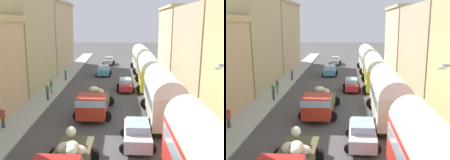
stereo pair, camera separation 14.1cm
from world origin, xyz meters
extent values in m
plane|color=#474444|center=(0.00, 27.00, 0.00)|extent=(154.00, 154.00, 0.00)
cube|color=#A8AFA4|center=(-7.25, 27.00, 0.07)|extent=(2.50, 70.00, 0.14)
cube|color=#979C8D|center=(7.25, 27.00, 0.07)|extent=(2.50, 70.00, 0.14)
cube|color=tan|center=(-10.64, 26.31, 5.65)|extent=(4.28, 12.28, 11.30)
cube|color=tan|center=(-11.29, 40.32, 5.53)|extent=(5.58, 14.82, 11.06)
cube|color=tan|center=(-11.29, 40.32, 11.27)|extent=(6.14, 14.82, 0.42)
cube|color=tan|center=(11.25, 25.97, 5.01)|extent=(5.51, 13.78, 10.02)
cube|color=#CCB38E|center=(10.81, 40.40, 5.11)|extent=(4.62, 13.16, 10.22)
cube|color=tan|center=(10.81, 40.40, 10.44)|extent=(5.08, 13.16, 0.43)
cylinder|color=silver|center=(4.46, 3.45, 3.03)|extent=(2.38, 8.55, 2.30)
cube|color=beige|center=(4.43, 15.20, 1.70)|extent=(2.67, 8.65, 2.39)
cylinder|color=silver|center=(4.43, 15.20, 2.89)|extent=(2.62, 8.48, 2.43)
cube|color=#99B7C6|center=(4.43, 15.20, 2.22)|extent=(2.70, 7.96, 0.77)
cylinder|color=black|center=(3.31, 17.90, 0.50)|extent=(1.00, 0.35, 1.00)
cylinder|color=black|center=(5.66, 17.84, 0.50)|extent=(1.00, 0.35, 1.00)
cylinder|color=black|center=(3.19, 12.57, 0.50)|extent=(1.00, 0.35, 1.00)
cylinder|color=black|center=(5.54, 12.51, 0.50)|extent=(1.00, 0.35, 1.00)
cube|color=gold|center=(4.48, 26.30, 1.67)|extent=(2.75, 9.74, 2.34)
cylinder|color=silver|center=(4.48, 26.30, 2.84)|extent=(2.70, 9.54, 2.35)
cube|color=#99B7C6|center=(4.48, 26.30, 2.19)|extent=(2.77, 8.97, 0.75)
cylinder|color=black|center=(3.45, 29.34, 0.50)|extent=(1.00, 0.35, 1.00)
cylinder|color=black|center=(5.73, 29.25, 0.50)|extent=(1.00, 0.35, 1.00)
cylinder|color=black|center=(3.23, 23.35, 0.50)|extent=(1.00, 0.35, 1.00)
cylinder|color=black|center=(5.51, 23.27, 0.50)|extent=(1.00, 0.35, 1.00)
cube|color=beige|center=(4.47, 37.58, 1.76)|extent=(2.61, 9.71, 2.52)
cylinder|color=silver|center=(4.47, 37.58, 3.02)|extent=(2.56, 9.52, 2.35)
cube|color=#99B7C6|center=(4.47, 37.58, 2.32)|extent=(2.64, 8.94, 0.81)
cylinder|color=black|center=(3.27, 40.55, 0.50)|extent=(1.00, 0.35, 1.00)
cylinder|color=black|center=(5.55, 40.60, 0.50)|extent=(1.00, 0.35, 1.00)
cylinder|color=black|center=(3.40, 34.55, 0.50)|extent=(1.00, 0.35, 1.00)
cylinder|color=black|center=(5.68, 34.60, 0.50)|extent=(1.00, 0.35, 1.00)
cube|color=brown|center=(-1.78, 6.99, 0.73)|extent=(2.18, 4.62, 0.55)
ellipsoid|color=#ECE2C6|center=(-2.15, 7.12, 1.28)|extent=(0.88, 1.07, 0.56)
ellipsoid|color=silver|center=(-1.36, 6.94, 1.26)|extent=(1.06, 0.89, 0.51)
ellipsoid|color=silver|center=(-2.12, 5.86, 1.28)|extent=(0.97, 0.81, 0.56)
ellipsoid|color=beige|center=(-1.62, 6.58, 1.63)|extent=(0.92, 1.10, 0.52)
ellipsoid|color=silver|center=(-1.58, 6.22, 1.59)|extent=(0.74, 0.88, 0.49)
ellipsoid|color=silver|center=(-1.99, 8.38, 1.69)|extent=(0.67, 0.83, 0.57)
cylinder|color=black|center=(-0.74, 7.77, 0.45)|extent=(0.90, 0.31, 0.90)
cylinder|color=black|center=(-2.78, 7.83, 0.45)|extent=(0.90, 0.31, 0.90)
cube|color=#B22D1B|center=(-1.39, 14.16, 1.35)|extent=(2.36, 2.05, 1.79)
cube|color=#99B7C6|center=(-1.39, 14.16, 1.85)|extent=(2.40, 2.13, 0.57)
cube|color=#4C4E2F|center=(-1.27, 17.71, 0.73)|extent=(2.46, 5.21, 0.55)
ellipsoid|color=beige|center=(-1.62, 17.06, 1.28)|extent=(0.99, 0.95, 0.55)
ellipsoid|color=beige|center=(-1.08, 19.35, 1.27)|extent=(1.06, 1.05, 0.54)
ellipsoid|color=silver|center=(-1.71, 16.47, 1.24)|extent=(0.82, 0.99, 0.48)
ellipsoid|color=beige|center=(-1.67, 18.90, 1.62)|extent=(1.18, 1.06, 0.51)
cylinder|color=black|center=(-0.23, 14.38, 0.45)|extent=(0.90, 0.32, 0.90)
cylinder|color=black|center=(-2.52, 14.45, 0.45)|extent=(0.90, 0.32, 0.90)
cylinder|color=black|center=(-0.10, 18.64, 0.45)|extent=(0.90, 0.31, 0.90)
cylinder|color=black|center=(-2.39, 18.72, 0.45)|extent=(0.90, 0.31, 0.90)
cube|color=#4390C0|center=(-1.59, 33.75, 0.65)|extent=(1.80, 3.96, 0.76)
cube|color=#9FB6CA|center=(-1.59, 33.75, 1.29)|extent=(1.57, 2.06, 0.53)
cylinder|color=black|center=(-0.71, 32.52, 0.30)|extent=(0.60, 0.21, 0.60)
cylinder|color=black|center=(-2.49, 32.53, 0.30)|extent=(0.60, 0.21, 0.60)
cylinder|color=black|center=(-0.70, 34.97, 0.30)|extent=(0.60, 0.21, 0.60)
cylinder|color=black|center=(-2.47, 34.98, 0.30)|extent=(0.60, 0.21, 0.60)
cube|color=silver|center=(-1.26, 44.91, 0.64)|extent=(1.79, 4.12, 0.74)
cube|color=#8DBDC4|center=(-1.26, 44.91, 1.25)|extent=(1.53, 2.16, 0.46)
cylinder|color=black|center=(-0.48, 43.63, 0.30)|extent=(0.60, 0.21, 0.60)
cylinder|color=black|center=(-2.13, 43.68, 0.30)|extent=(0.60, 0.21, 0.60)
cylinder|color=black|center=(-0.39, 46.14, 0.30)|extent=(0.60, 0.21, 0.60)
cylinder|color=black|center=(-2.05, 46.20, 0.30)|extent=(0.60, 0.21, 0.60)
cube|color=silver|center=(2.03, 10.28, 0.68)|extent=(1.84, 3.98, 0.82)
cube|color=#95AECA|center=(2.03, 10.28, 1.34)|extent=(1.57, 2.09, 0.50)
cylinder|color=black|center=(1.20, 11.52, 0.30)|extent=(0.60, 0.21, 0.60)
cylinder|color=black|center=(2.93, 11.47, 0.30)|extent=(0.60, 0.21, 0.60)
cylinder|color=black|center=(1.13, 9.08, 0.30)|extent=(0.60, 0.21, 0.60)
cylinder|color=black|center=(2.86, 9.03, 0.30)|extent=(0.60, 0.21, 0.60)
cube|color=#B92630|center=(1.56, 24.62, 0.61)|extent=(1.56, 3.89, 0.69)
cube|color=#93C0CE|center=(1.56, 24.62, 1.20)|extent=(1.37, 2.03, 0.49)
cylinder|color=black|center=(0.79, 25.82, 0.30)|extent=(0.60, 0.21, 0.60)
cylinder|color=black|center=(2.33, 25.82, 0.30)|extent=(0.60, 0.21, 0.60)
cylinder|color=black|center=(0.80, 23.41, 0.30)|extent=(0.60, 0.21, 0.60)
cylinder|color=black|center=(2.34, 23.41, 0.30)|extent=(0.60, 0.21, 0.60)
cylinder|color=#2A3350|center=(-6.52, 19.89, 0.07)|extent=(0.18, 0.18, 0.14)
cylinder|color=#2A3350|center=(-6.52, 19.89, 0.56)|extent=(0.25, 0.25, 0.83)
cylinder|color=#426B49|center=(-6.52, 19.89, 1.29)|extent=(0.38, 0.38, 0.63)
sphere|color=tan|center=(-6.52, 19.89, 1.71)|extent=(0.21, 0.21, 0.21)
cylinder|color=#42403B|center=(-7.95, 12.54, 0.07)|extent=(0.21, 0.21, 0.14)
cylinder|color=#42403B|center=(-7.95, 12.54, 0.54)|extent=(0.34, 0.34, 0.81)
cylinder|color=#9F3934|center=(-7.95, 12.54, 1.22)|extent=(0.52, 0.52, 0.56)
sphere|color=tan|center=(-7.95, 12.54, 1.62)|extent=(0.24, 0.24, 0.24)
cylinder|color=#2D204C|center=(-6.60, 29.53, 0.07)|extent=(0.17, 0.17, 0.14)
cylinder|color=#2D204C|center=(-6.60, 29.53, 0.53)|extent=(0.21, 0.21, 0.79)
cylinder|color=#427855|center=(-6.60, 29.53, 1.19)|extent=(0.32, 0.32, 0.52)
sphere|color=tan|center=(-6.60, 29.53, 1.57)|extent=(0.24, 0.24, 0.24)
cylinder|color=#766F54|center=(-6.73, 22.25, 0.07)|extent=(0.17, 0.17, 0.14)
cylinder|color=#766F54|center=(-6.73, 22.25, 0.57)|extent=(0.27, 0.27, 0.86)
cylinder|color=#466F42|center=(-6.73, 22.25, 1.32)|extent=(0.42, 0.42, 0.63)
sphere|color=tan|center=(-6.73, 22.25, 1.74)|extent=(0.22, 0.22, 0.22)
ellipsoid|color=silver|center=(5.14, 5.51, 6.01)|extent=(0.44, 0.28, 0.20)
camera|label=1|loc=(0.83, -6.02, 7.93)|focal=42.34mm
camera|label=2|loc=(0.98, -6.01, 7.93)|focal=42.34mm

